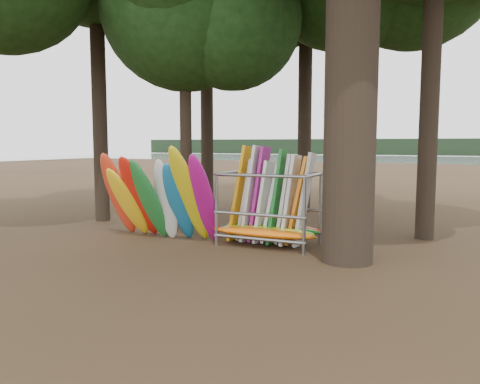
% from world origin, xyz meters
% --- Properties ---
extents(ground, '(120.00, 120.00, 0.00)m').
position_xyz_m(ground, '(0.00, 0.00, 0.00)').
color(ground, '#47331E').
rests_on(ground, ground).
extents(lake, '(160.00, 160.00, 0.00)m').
position_xyz_m(lake, '(0.00, 60.00, 0.00)').
color(lake, gray).
rests_on(lake, ground).
extents(far_shore, '(160.00, 4.00, 4.00)m').
position_xyz_m(far_shore, '(0.00, 110.00, 2.00)').
color(far_shore, black).
rests_on(far_shore, ground).
extents(oak_5, '(6.30, 6.30, 10.01)m').
position_xyz_m(oak_5, '(-1.88, 2.52, 7.25)').
color(oak_5, black).
rests_on(oak_5, ground).
extents(kayak_row, '(3.85, 2.03, 2.95)m').
position_xyz_m(kayak_row, '(-1.45, 0.23, 1.24)').
color(kayak_row, red).
rests_on(kayak_row, ground).
extents(storage_rack, '(3.03, 1.50, 2.80)m').
position_xyz_m(storage_rack, '(1.70, 1.09, 0.97)').
color(storage_rack, gray).
rests_on(storage_rack, ground).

